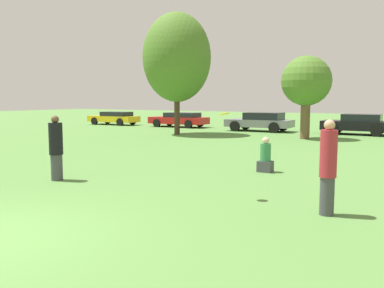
{
  "coord_description": "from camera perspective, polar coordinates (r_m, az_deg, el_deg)",
  "views": [
    {
      "loc": [
        6.15,
        -3.66,
        2.22
      ],
      "look_at": [
        0.87,
        5.18,
        1.08
      ],
      "focal_mm": 38.55,
      "sensor_mm": 36.0,
      "label": 1
    }
  ],
  "objects": [
    {
      "name": "parked_car_grey",
      "position": [
        28.36,
        9.45,
        3.13
      ],
      "size": [
        4.45,
        2.15,
        1.28
      ],
      "rotation": [
        0.0,
        0.0,
        3.16
      ],
      "color": "slate",
      "rests_on": "ground"
    },
    {
      "name": "frisbee",
      "position": [
        9.01,
        4.5,
        4.2
      ],
      "size": [
        0.23,
        0.23,
        0.08
      ],
      "color": "yellow"
    },
    {
      "name": "tree_1",
      "position": [
        23.47,
        15.53,
        8.28
      ],
      "size": [
        2.71,
        2.71,
        4.53
      ],
      "color": "brown",
      "rests_on": "ground"
    },
    {
      "name": "tree_0",
      "position": [
        25.57,
        -2.12,
        11.85
      ],
      "size": [
        4.16,
        4.16,
        7.4
      ],
      "color": "#473323",
      "rests_on": "ground"
    },
    {
      "name": "person_thrower",
      "position": [
        11.73,
        -18.3,
        -0.54
      ],
      "size": [
        0.37,
        0.37,
        1.76
      ],
      "rotation": [
        0.0,
        0.0,
        0.04
      ],
      "color": "#3F3F47",
      "rests_on": "ground"
    },
    {
      "name": "bystander_sitting",
      "position": [
        12.65,
        10.12,
        -1.86
      ],
      "size": [
        0.43,
        0.36,
        1.07
      ],
      "color": "#3F3F47",
      "rests_on": "ground"
    },
    {
      "name": "parked_car_yellow",
      "position": [
        35.54,
        -10.71,
        3.59
      ],
      "size": [
        4.5,
        1.91,
        1.1
      ],
      "rotation": [
        0.0,
        0.0,
        3.16
      ],
      "color": "gold",
      "rests_on": "ground"
    },
    {
      "name": "person_catcher",
      "position": [
        8.2,
        18.3,
        -3.05
      ],
      "size": [
        0.32,
        0.32,
        1.83
      ],
      "rotation": [
        0.0,
        0.0,
        -3.1
      ],
      "color": "#3F3F47",
      "rests_on": "ground"
    },
    {
      "name": "parked_car_black",
      "position": [
        27.31,
        21.95,
        2.62
      ],
      "size": [
        4.05,
        2.14,
        1.27
      ],
      "rotation": [
        0.0,
        0.0,
        3.16
      ],
      "color": "black",
      "rests_on": "ground"
    },
    {
      "name": "parked_car_red",
      "position": [
        32.1,
        -1.76,
        3.45
      ],
      "size": [
        4.63,
        2.05,
        1.13
      ],
      "rotation": [
        0.0,
        0.0,
        3.16
      ],
      "color": "red",
      "rests_on": "ground"
    }
  ]
}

